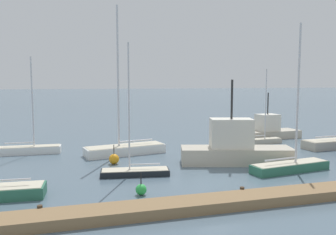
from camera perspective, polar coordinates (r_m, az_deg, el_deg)
ground_plane at (r=22.10m, az=7.91°, el=-10.27°), size 600.00×600.00×0.00m
dock_pier at (r=18.32m, az=13.48°, el=-12.98°), size 25.17×1.84×0.61m
sailboat_0 at (r=35.64m, az=15.28°, el=-3.61°), size 4.21×1.32×7.42m
sailboat_1 at (r=25.33m, az=19.56°, el=-7.31°), size 6.00×2.16×10.05m
sailboat_3 at (r=23.05m, az=-5.49°, el=-8.60°), size 4.62×1.92×8.65m
sailboat_5 at (r=29.60m, az=-7.12°, el=-4.98°), size 7.02×3.23×12.34m
sailboat_7 at (r=31.91m, az=-21.98°, el=-4.81°), size 5.27×1.51×8.26m
fishing_boat_0 at (r=26.51m, az=10.95°, el=-4.95°), size 8.61×4.50×6.30m
fishing_boat_1 at (r=39.21m, az=16.33°, el=-2.03°), size 6.84×2.84×4.99m
channel_buoy_0 at (r=19.20m, az=-4.47°, el=-11.78°), size 0.60×0.60×1.23m
channel_buoy_1 at (r=26.31m, az=-8.92°, el=-6.79°), size 0.76×0.76×1.48m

